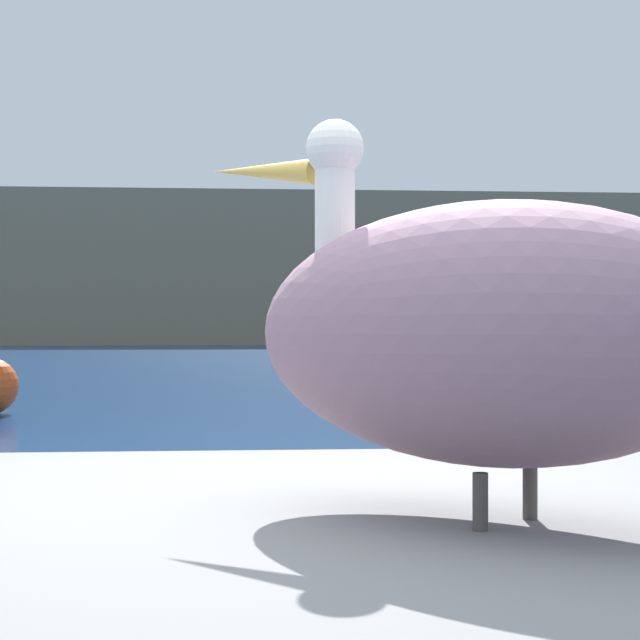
# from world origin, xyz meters

# --- Properties ---
(hillside_backdrop) EXTENTS (140.00, 16.05, 8.34)m
(hillside_backdrop) POSITION_xyz_m (0.00, 66.66, 4.17)
(hillside_backdrop) COLOR #7F755B
(hillside_backdrop) RESTS_ON ground
(pelican) EXTENTS (1.13, 1.21, 0.85)m
(pelican) POSITION_xyz_m (0.42, -0.37, 1.20)
(pelican) COLOR gray
(pelican) RESTS_ON pier_dock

